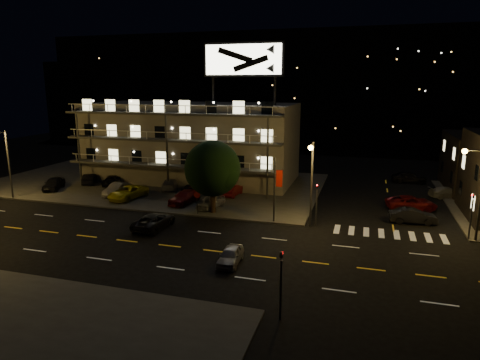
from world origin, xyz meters
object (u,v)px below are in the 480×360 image
(lot_car_7, at_px, (170,184))
(lot_car_4, at_px, (211,202))
(lot_car_2, at_px, (128,192))
(side_car_0, at_px, (413,216))
(tree, at_px, (212,170))
(road_car_west, at_px, (154,221))
(road_car_east, at_px, (230,255))

(lot_car_7, bearing_deg, lot_car_4, 123.74)
(lot_car_2, distance_m, side_car_0, 30.72)
(lot_car_4, bearing_deg, tree, -49.97)
(lot_car_2, xyz_separation_m, lot_car_7, (2.68, 5.56, -0.06))
(lot_car_7, relative_size, side_car_0, 1.05)
(tree, relative_size, lot_car_2, 1.43)
(road_car_west, bearing_deg, side_car_0, -156.45)
(tree, distance_m, lot_car_7, 12.15)
(tree, height_order, lot_car_7, tree)
(road_car_east, bearing_deg, lot_car_7, 123.21)
(tree, bearing_deg, road_car_west, -121.71)
(tree, distance_m, lot_car_2, 12.00)
(side_car_0, relative_size, road_car_west, 0.87)
(side_car_0, xyz_separation_m, road_car_east, (-13.92, -13.96, -0.10))
(lot_car_4, xyz_separation_m, road_car_west, (-2.88, -7.34, -0.13))
(lot_car_4, relative_size, road_car_west, 0.79)
(lot_car_7, height_order, road_car_west, lot_car_7)
(tree, bearing_deg, road_car_east, -63.85)
(lot_car_4, bearing_deg, side_car_0, 16.50)
(lot_car_2, xyz_separation_m, side_car_0, (30.72, 0.32, -0.15))
(lot_car_7, bearing_deg, road_car_west, 92.58)
(side_car_0, distance_m, road_car_west, 24.63)
(lot_car_2, bearing_deg, side_car_0, 9.91)
(tree, relative_size, road_car_east, 2.05)
(road_car_west, bearing_deg, lot_car_7, -66.75)
(tree, distance_m, lot_car_4, 4.09)
(lot_car_4, distance_m, road_car_east, 14.35)
(lot_car_2, height_order, road_car_east, lot_car_2)
(tree, distance_m, side_car_0, 20.06)
(road_car_east, bearing_deg, road_car_west, 145.91)
(side_car_0, bearing_deg, road_car_east, 129.61)
(lot_car_2, relative_size, lot_car_7, 1.13)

